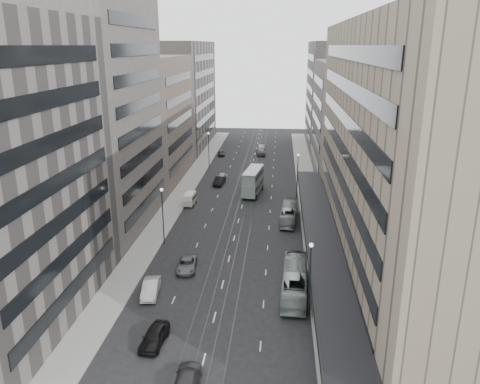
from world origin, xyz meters
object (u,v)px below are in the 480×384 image
(double_decker, at_px, (253,181))
(sedan_0, at_px, (154,336))
(pedestrian, at_px, (348,331))
(bus_far, at_px, (289,214))
(bus_near, at_px, (295,281))
(sedan_2, at_px, (187,265))
(sedan_1, at_px, (151,288))
(panel_van, at_px, (190,199))

(double_decker, distance_m, sedan_0, 47.84)
(pedestrian, bearing_deg, bus_far, -92.30)
(bus_near, xyz_separation_m, sedan_2, (-13.36, 4.80, -0.88))
(bus_far, height_order, sedan_1, bus_far)
(bus_near, height_order, double_decker, double_decker)
(double_decker, bearing_deg, sedan_2, -93.54)
(bus_far, relative_size, sedan_1, 1.95)
(double_decker, relative_size, sedan_2, 1.85)
(bus_near, xyz_separation_m, sedan_1, (-16.21, -1.66, -0.76))
(sedan_1, xyz_separation_m, sedan_2, (2.85, 6.46, -0.12))
(sedan_0, relative_size, sedan_1, 0.98)
(panel_van, height_order, sedan_0, panel_van)
(bus_near, bearing_deg, panel_van, -56.16)
(panel_van, height_order, pedestrian, panel_van)
(bus_far, height_order, sedan_0, bus_far)
(bus_near, height_order, sedan_2, bus_near)
(pedestrian, bearing_deg, sedan_1, -29.63)
(bus_far, distance_m, double_decker, 15.38)
(sedan_1, relative_size, pedestrian, 2.87)
(sedan_1, bearing_deg, sedan_2, 58.96)
(bus_near, height_order, pedestrian, bus_near)
(bus_near, bearing_deg, sedan_0, 41.14)
(bus_near, relative_size, sedan_0, 2.36)
(sedan_0, relative_size, sedan_2, 0.96)
(sedan_2, xyz_separation_m, pedestrian, (18.25, -13.24, 0.32))
(panel_van, distance_m, sedan_0, 40.11)
(double_decker, xyz_separation_m, panel_van, (-10.70, -7.47, -1.40))
(sedan_1, xyz_separation_m, pedestrian, (21.10, -6.78, 0.20))
(sedan_1, bearing_deg, bus_near, -1.39)
(sedan_1, bearing_deg, bus_far, 49.94)
(sedan_2, bearing_deg, sedan_0, -95.33)
(double_decker, xyz_separation_m, pedestrian, (11.79, -45.20, -1.63))
(double_decker, xyz_separation_m, sedan_2, (-6.46, -31.96, -1.94))
(sedan_2, bearing_deg, pedestrian, -41.06)
(bus_near, relative_size, double_decker, 1.23)
(double_decker, height_order, sedan_2, double_decker)
(bus_near, distance_m, double_decker, 37.42)
(sedan_0, bearing_deg, sedan_1, 112.42)
(sedan_2, bearing_deg, bus_near, -24.86)
(bus_far, xyz_separation_m, double_decker, (-6.54, 13.86, 1.30))
(bus_near, relative_size, sedan_1, 2.30)
(bus_far, bearing_deg, sedan_1, 61.23)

